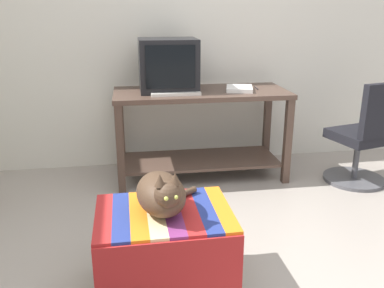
{
  "coord_description": "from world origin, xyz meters",
  "views": [
    {
      "loc": [
        -0.46,
        -1.8,
        1.44
      ],
      "look_at": [
        -0.02,
        0.85,
        0.55
      ],
      "focal_mm": 38.51,
      "sensor_mm": 36.0,
      "label": 1
    }
  ],
  "objects": [
    {
      "name": "cat",
      "position": [
        -0.3,
        0.07,
        0.56
      ],
      "size": [
        0.36,
        0.42,
        0.27
      ],
      "rotation": [
        0.0,
        0.0,
        0.15
      ],
      "color": "#473323",
      "rests_on": "ottoman_with_blanket"
    },
    {
      "name": "pen",
      "position": [
        0.68,
        1.62,
        0.78
      ],
      "size": [
        0.02,
        0.14,
        0.01
      ],
      "primitive_type": "cylinder",
      "rotation": [
        0.0,
        1.57,
        1.47
      ],
      "color": "black",
      "rests_on": "desk"
    },
    {
      "name": "office_chair",
      "position": [
        1.51,
        1.2,
        0.39
      ],
      "size": [
        0.52,
        0.52,
        0.89
      ],
      "rotation": [
        0.0,
        0.0,
        3.38
      ],
      "color": "#4C4C51",
      "rests_on": "ground_plane"
    },
    {
      "name": "ottoman_with_blanket",
      "position": [
        -0.29,
        0.08,
        0.23
      ],
      "size": [
        0.7,
        0.53,
        0.45
      ],
      "color": "#7A664C",
      "rests_on": "ground_plane"
    },
    {
      "name": "back_wall",
      "position": [
        0.0,
        2.05,
        1.3
      ],
      "size": [
        8.0,
        0.1,
        2.6
      ],
      "primitive_type": "cube",
      "color": "silver",
      "rests_on": "ground_plane"
    },
    {
      "name": "desk",
      "position": [
        0.19,
        1.6,
        0.53
      ],
      "size": [
        1.48,
        0.64,
        0.77
      ],
      "rotation": [
        0.0,
        0.0,
        -0.01
      ],
      "color": "#4C382D",
      "rests_on": "ground_plane"
    },
    {
      "name": "tv_monitor",
      "position": [
        -0.09,
        1.64,
        0.99
      ],
      "size": [
        0.49,
        0.42,
        0.43
      ],
      "rotation": [
        0.0,
        0.0,
        -0.01
      ],
      "color": "black",
      "rests_on": "desk"
    },
    {
      "name": "book",
      "position": [
        0.51,
        1.55,
        0.79
      ],
      "size": [
        0.27,
        0.3,
        0.03
      ],
      "primitive_type": "cube",
      "rotation": [
        0.0,
        0.0,
        -0.26
      ],
      "color": "white",
      "rests_on": "desk"
    },
    {
      "name": "keyboard",
      "position": [
        -0.05,
        1.46,
        0.79
      ],
      "size": [
        0.4,
        0.15,
        0.02
      ],
      "primitive_type": "cube",
      "rotation": [
        0.0,
        0.0,
        0.01
      ],
      "color": "beige",
      "rests_on": "desk"
    }
  ]
}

